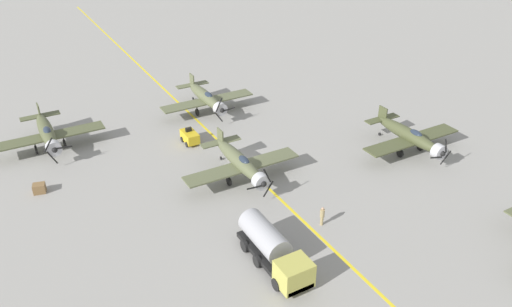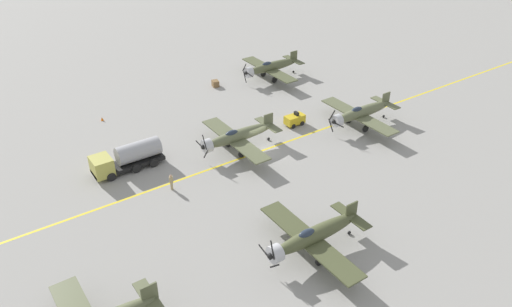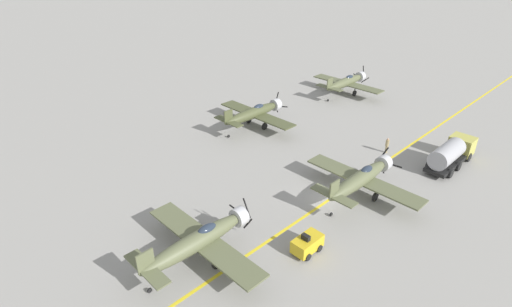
{
  "view_description": "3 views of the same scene",
  "coord_description": "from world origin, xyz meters",
  "px_view_note": "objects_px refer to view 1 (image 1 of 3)",
  "views": [
    {
      "loc": [
        21.06,
        40.18,
        27.1
      ],
      "look_at": [
        0.18,
        3.15,
        2.88
      ],
      "focal_mm": 35.0,
      "sensor_mm": 36.0,
      "label": 1
    },
    {
      "loc": [
        -41.75,
        29.56,
        30.73
      ],
      "look_at": [
        -3.15,
        3.18,
        2.23
      ],
      "focal_mm": 35.0,
      "sensor_mm": 36.0,
      "label": 2
    },
    {
      "loc": [
        17.51,
        -27.09,
        22.0
      ],
      "look_at": [
        -6.36,
        -3.58,
        3.95
      ],
      "focal_mm": 28.0,
      "sensor_mm": 36.0,
      "label": 3
    }
  ],
  "objects_px": {
    "airplane_mid_left": "(410,136)",
    "fuel_tanker": "(273,250)",
    "supply_crate_by_tanker": "(39,188)",
    "airplane_mid_center": "(241,162)",
    "tow_tractor": "(190,137)",
    "airplane_near_right": "(47,133)",
    "ground_crew_walking": "(322,215)",
    "airplane_near_center": "(206,98)"
  },
  "relations": [
    {
      "from": "airplane_mid_left",
      "to": "fuel_tanker",
      "type": "distance_m",
      "value": 23.7
    },
    {
      "from": "airplane_mid_left",
      "to": "supply_crate_by_tanker",
      "type": "xyz_separation_m",
      "value": [
        36.63,
        -11.57,
        -1.55
      ]
    },
    {
      "from": "airplane_mid_center",
      "to": "tow_tractor",
      "type": "distance_m",
      "value": 9.9
    },
    {
      "from": "supply_crate_by_tanker",
      "to": "airplane_mid_center",
      "type": "bearing_deg",
      "value": 157.36
    },
    {
      "from": "airplane_near_right",
      "to": "tow_tractor",
      "type": "distance_m",
      "value": 15.55
    },
    {
      "from": "airplane_near_right",
      "to": "ground_crew_walking",
      "type": "bearing_deg",
      "value": 117.28
    },
    {
      "from": "tow_tractor",
      "to": "supply_crate_by_tanker",
      "type": "bearing_deg",
      "value": 7.68
    },
    {
      "from": "fuel_tanker",
      "to": "airplane_mid_center",
      "type": "bearing_deg",
      "value": -106.39
    },
    {
      "from": "airplane_near_right",
      "to": "fuel_tanker",
      "type": "relative_size",
      "value": 1.5
    },
    {
      "from": "airplane_near_center",
      "to": "airplane_mid_center",
      "type": "bearing_deg",
      "value": 70.06
    },
    {
      "from": "airplane_mid_left",
      "to": "ground_crew_walking",
      "type": "bearing_deg",
      "value": 28.92
    },
    {
      "from": "airplane_near_right",
      "to": "fuel_tanker",
      "type": "height_order",
      "value": "airplane_near_right"
    },
    {
      "from": "airplane_near_center",
      "to": "tow_tractor",
      "type": "relative_size",
      "value": 4.62
    },
    {
      "from": "airplane_near_center",
      "to": "ground_crew_walking",
      "type": "bearing_deg",
      "value": 80.77
    },
    {
      "from": "airplane_mid_left",
      "to": "tow_tractor",
      "type": "xyz_separation_m",
      "value": [
        20.05,
        -13.81,
        -1.22
      ]
    },
    {
      "from": "airplane_mid_center",
      "to": "tow_tractor",
      "type": "height_order",
      "value": "airplane_mid_center"
    },
    {
      "from": "airplane_mid_left",
      "to": "ground_crew_walking",
      "type": "distance_m",
      "value": 17.01
    },
    {
      "from": "fuel_tanker",
      "to": "tow_tractor",
      "type": "xyz_separation_m",
      "value": [
        -2.21,
        -21.94,
        -0.72
      ]
    },
    {
      "from": "airplane_near_center",
      "to": "airplane_mid_center",
      "type": "xyz_separation_m",
      "value": [
        3.74,
        16.34,
        0.0
      ]
    },
    {
      "from": "airplane_mid_left",
      "to": "tow_tractor",
      "type": "bearing_deg",
      "value": -25.94
    },
    {
      "from": "airplane_mid_center",
      "to": "tow_tractor",
      "type": "xyz_separation_m",
      "value": [
        1.38,
        -9.73,
        -1.22
      ]
    },
    {
      "from": "airplane_near_center",
      "to": "airplane_mid_left",
      "type": "relative_size",
      "value": 1.0
    },
    {
      "from": "airplane_near_center",
      "to": "airplane_near_right",
      "type": "height_order",
      "value": "same"
    },
    {
      "from": "airplane_mid_center",
      "to": "supply_crate_by_tanker",
      "type": "height_order",
      "value": "airplane_mid_center"
    },
    {
      "from": "airplane_mid_left",
      "to": "airplane_mid_center",
      "type": "distance_m",
      "value": 19.1
    },
    {
      "from": "fuel_tanker",
      "to": "tow_tractor",
      "type": "height_order",
      "value": "fuel_tanker"
    },
    {
      "from": "airplane_near_center",
      "to": "supply_crate_by_tanker",
      "type": "distance_m",
      "value": 23.49
    },
    {
      "from": "airplane_mid_left",
      "to": "tow_tractor",
      "type": "height_order",
      "value": "airplane_mid_left"
    },
    {
      "from": "ground_crew_walking",
      "to": "supply_crate_by_tanker",
      "type": "relative_size",
      "value": 1.65
    },
    {
      "from": "airplane_mid_center",
      "to": "fuel_tanker",
      "type": "bearing_deg",
      "value": 59.64
    },
    {
      "from": "supply_crate_by_tanker",
      "to": "airplane_near_right",
      "type": "bearing_deg",
      "value": -105.83
    },
    {
      "from": "airplane_mid_center",
      "to": "supply_crate_by_tanker",
      "type": "xyz_separation_m",
      "value": [
        17.97,
        -7.49,
        -1.55
      ]
    },
    {
      "from": "fuel_tanker",
      "to": "airplane_near_right",
      "type": "bearing_deg",
      "value": -67.1
    },
    {
      "from": "airplane_near_center",
      "to": "fuel_tanker",
      "type": "distance_m",
      "value": 29.49
    },
    {
      "from": "airplane_near_center",
      "to": "supply_crate_by_tanker",
      "type": "height_order",
      "value": "airplane_near_center"
    },
    {
      "from": "airplane_near_center",
      "to": "ground_crew_walking",
      "type": "relative_size",
      "value": 6.51
    },
    {
      "from": "airplane_mid_left",
      "to": "fuel_tanker",
      "type": "bearing_deg",
      "value": 28.7
    },
    {
      "from": "tow_tractor",
      "to": "supply_crate_by_tanker",
      "type": "height_order",
      "value": "tow_tractor"
    },
    {
      "from": "fuel_tanker",
      "to": "ground_crew_walking",
      "type": "height_order",
      "value": "fuel_tanker"
    },
    {
      "from": "ground_crew_walking",
      "to": "tow_tractor",
      "type": "bearing_deg",
      "value": -78.17
    },
    {
      "from": "fuel_tanker",
      "to": "ground_crew_walking",
      "type": "distance_m",
      "value": 6.74
    },
    {
      "from": "airplane_near_center",
      "to": "airplane_near_right",
      "type": "relative_size",
      "value": 1.0
    }
  ]
}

